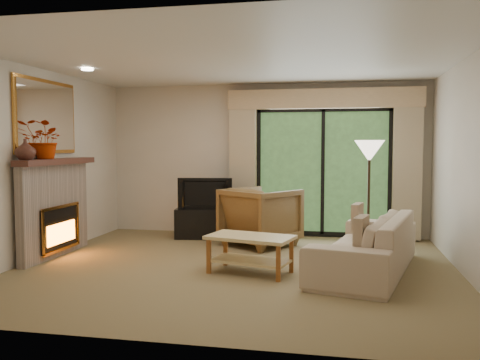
% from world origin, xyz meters
% --- Properties ---
extents(floor, '(5.50, 5.50, 0.00)m').
position_xyz_m(floor, '(0.00, 0.00, 0.00)').
color(floor, olive).
rests_on(floor, ground).
extents(ceiling, '(5.50, 5.50, 0.00)m').
position_xyz_m(ceiling, '(0.00, 0.00, 2.60)').
color(ceiling, silver).
rests_on(ceiling, ground).
extents(wall_back, '(5.00, 0.00, 5.00)m').
position_xyz_m(wall_back, '(0.00, 2.50, 1.30)').
color(wall_back, beige).
rests_on(wall_back, ground).
extents(wall_front, '(5.00, 0.00, 5.00)m').
position_xyz_m(wall_front, '(0.00, -2.50, 1.30)').
color(wall_front, beige).
rests_on(wall_front, ground).
extents(wall_left, '(0.00, 5.00, 5.00)m').
position_xyz_m(wall_left, '(-2.75, 0.00, 1.30)').
color(wall_left, beige).
rests_on(wall_left, ground).
extents(wall_right, '(0.00, 5.00, 5.00)m').
position_xyz_m(wall_right, '(2.75, 0.00, 1.30)').
color(wall_right, beige).
rests_on(wall_right, ground).
extents(fireplace, '(0.24, 1.70, 1.37)m').
position_xyz_m(fireplace, '(-2.63, 0.20, 0.69)').
color(fireplace, gray).
rests_on(fireplace, floor).
extents(mirror, '(0.07, 1.45, 1.02)m').
position_xyz_m(mirror, '(-2.71, 0.20, 1.95)').
color(mirror, '#C18033').
rests_on(mirror, wall_left).
extents(sliding_door, '(2.26, 0.10, 2.16)m').
position_xyz_m(sliding_door, '(1.00, 2.45, 1.10)').
color(sliding_door, black).
rests_on(sliding_door, floor).
extents(curtain_left, '(0.45, 0.18, 2.35)m').
position_xyz_m(curtain_left, '(-0.35, 2.34, 1.20)').
color(curtain_left, tan).
rests_on(curtain_left, floor).
extents(curtain_right, '(0.45, 0.18, 2.35)m').
position_xyz_m(curtain_right, '(2.35, 2.34, 1.20)').
color(curtain_right, tan).
rests_on(curtain_right, floor).
extents(cornice, '(3.20, 0.24, 0.32)m').
position_xyz_m(cornice, '(1.00, 2.36, 2.32)').
color(cornice, tan).
rests_on(cornice, wall_back).
extents(media_console, '(1.04, 0.58, 0.50)m').
position_xyz_m(media_console, '(-0.92, 1.95, 0.25)').
color(media_console, black).
rests_on(media_console, floor).
extents(tv, '(0.91, 0.24, 0.52)m').
position_xyz_m(tv, '(-0.92, 1.95, 0.76)').
color(tv, black).
rests_on(tv, media_console).
extents(armchair, '(1.36, 1.37, 0.91)m').
position_xyz_m(armchair, '(0.09, 1.49, 0.45)').
color(armchair, brown).
rests_on(armchair, floor).
extents(sofa, '(1.47, 2.53, 0.69)m').
position_xyz_m(sofa, '(1.61, 0.14, 0.35)').
color(sofa, tan).
rests_on(sofa, floor).
extents(pillow_near, '(0.19, 0.41, 0.39)m').
position_xyz_m(pillow_near, '(1.53, -0.55, 0.58)').
color(pillow_near, brown).
rests_on(pillow_near, sofa).
extents(pillow_far, '(0.18, 0.38, 0.37)m').
position_xyz_m(pillow_far, '(1.53, 0.82, 0.58)').
color(pillow_far, brown).
rests_on(pillow_far, sofa).
extents(coffee_table, '(1.12, 0.78, 0.46)m').
position_xyz_m(coffee_table, '(0.23, -0.20, 0.23)').
color(coffee_table, '#D5B97A').
rests_on(coffee_table, floor).
extents(floor_lamp, '(0.54, 0.54, 1.63)m').
position_xyz_m(floor_lamp, '(1.71, 1.48, 0.81)').
color(floor_lamp, '#FFEBCF').
rests_on(floor_lamp, floor).
extents(vase, '(0.32, 0.32, 0.27)m').
position_xyz_m(vase, '(-2.61, -0.46, 1.50)').
color(vase, '#48261D').
rests_on(vase, fireplace).
extents(branches, '(0.57, 0.52, 0.52)m').
position_xyz_m(branches, '(-2.61, 0.03, 1.63)').
color(branches, '#A72B04').
rests_on(branches, fireplace).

